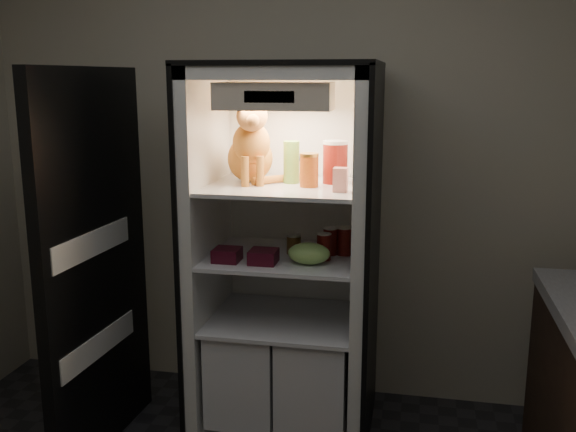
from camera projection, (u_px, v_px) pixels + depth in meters
name	position (u px, v px, depth m)	size (l,w,h in m)	color
room_shell	(185.00, 145.00, 1.77)	(3.60, 3.60, 3.60)	white
refrigerator	(286.00, 279.00, 3.27)	(0.90, 0.72, 1.88)	white
fridge_door	(95.00, 268.00, 3.05)	(0.11, 0.87, 1.85)	black
tabby_cat	(251.00, 149.00, 3.16)	(0.41, 0.44, 0.45)	orange
parmesan_shaker	(291.00, 162.00, 3.15)	(0.08, 0.08, 0.21)	#23822F
mayo_tub	(297.00, 168.00, 3.26)	(0.08, 0.08, 0.12)	white
salsa_jar	(309.00, 170.00, 3.04)	(0.09, 0.09, 0.16)	maroon
pepper_jar	(335.00, 162.00, 3.14)	(0.12, 0.12, 0.21)	maroon
cream_carton	(340.00, 180.00, 2.92)	(0.06, 0.06, 0.11)	silver
soda_can_a	(330.00, 241.00, 3.17)	(0.07, 0.07, 0.13)	black
soda_can_b	(344.00, 241.00, 3.17)	(0.08, 0.08, 0.14)	black
soda_can_c	(324.00, 247.00, 3.08)	(0.07, 0.07, 0.13)	black
condiment_jar	(294.00, 244.00, 3.19)	(0.07, 0.07, 0.10)	brown
grape_bag	(309.00, 253.00, 3.02)	(0.20, 0.15, 0.10)	#98CE60
berry_box_left	(227.00, 255.00, 3.06)	(0.13, 0.13, 0.06)	#4F0D1D
berry_box_right	(263.00, 257.00, 3.03)	(0.13, 0.13, 0.06)	#4F0D1D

